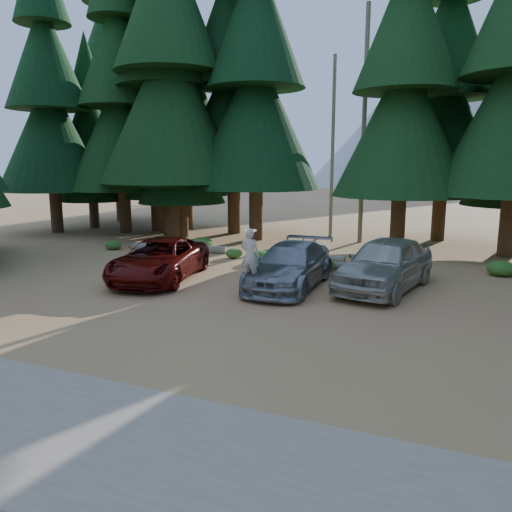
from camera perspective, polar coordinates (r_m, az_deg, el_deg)
The scene contains 20 objects.
ground at distance 14.05m, azimuth -3.38°, elevation -6.71°, with size 160.00×160.00×0.00m, color #BA734F.
gravel_strip at distance 9.13m, azimuth -22.64°, elevation -17.42°, with size 26.00×3.50×0.01m, color gray.
forest_belt_north at distance 27.98m, azimuth 10.34°, elevation 1.83°, with size 36.00×7.00×22.00m, color black, non-canonical shape.
snag_front at distance 27.07m, azimuth 12.23°, elevation 14.22°, with size 0.24×0.24×12.00m, color #706A59.
snag_back at distance 28.93m, azimuth 8.75°, elevation 12.10°, with size 0.20×0.20×10.00m, color #706A59.
mountain_peak at distance 100.97m, azimuth 18.62°, elevation 14.89°, with size 48.00×50.00×28.00m.
red_pickup at distance 18.37m, azimuth -10.98°, elevation -0.40°, with size 2.43×5.27×1.46m, color #560907.
silver_minivan_center at distance 16.98m, azimuth 3.92°, elevation -1.10°, with size 2.08×5.11×1.48m, color gray.
silver_minivan_right at distance 17.10m, azimuth 14.57°, elevation -0.86°, with size 2.08×5.17×1.76m, color #B4B0A0.
frisbee_player at distance 15.31m, azimuth -0.69°, elevation 0.12°, with size 0.62×0.44×1.68m.
log_left at distance 24.06m, azimuth -8.84°, elevation 0.88°, with size 0.34×0.34×4.72m, color #706A59.
log_mid at distance 22.08m, azimuth 6.21°, elevation -0.02°, with size 0.27×0.27×3.25m, color #706A59.
log_right at distance 20.10m, azimuth 9.63°, elevation -1.11°, with size 0.30×0.30×4.67m, color #706A59.
shrub_far_left at distance 24.33m, azimuth -6.26°, elevation 1.39°, with size 1.14×1.14×0.63m, color #29661E.
shrub_left at distance 22.25m, azimuth -2.54°, elevation 0.32°, with size 0.77×0.77×0.42m, color #29661E.
shrub_center_left at distance 21.21m, azimuth 0.61°, elevation -0.08°, with size 0.90×0.90×0.49m, color #29661E.
shrub_center_right at distance 22.01m, azimuth 1.55°, elevation 0.23°, with size 0.80×0.80×0.44m, color #29661E.
shrub_right at distance 19.64m, azimuth 7.79°, elevation -1.05°, with size 0.89×0.89×0.49m, color #29661E.
shrub_far_right at distance 20.85m, azimuth 26.22°, elevation -1.26°, with size 1.03×1.03×0.57m, color #29661E.
shrub_edge_west at distance 25.41m, azimuth -16.01°, elevation 1.22°, with size 0.80×0.80×0.44m, color #29661E.
Camera 1 is at (5.97, -12.01, 4.17)m, focal length 35.00 mm.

